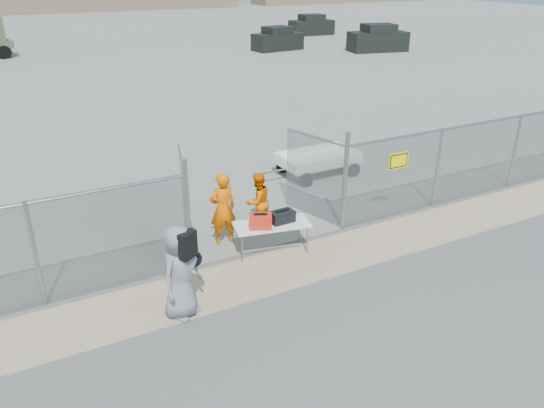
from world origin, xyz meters
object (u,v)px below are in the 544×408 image
folding_table (272,238)px  security_worker_left (223,209)px  utility_trailer (318,163)px  visitor (180,272)px  security_worker_right (258,202)px

folding_table → security_worker_left: 1.34m
utility_trailer → visitor: bearing=-141.8°
security_worker_right → utility_trailer: size_ratio=0.47×
visitor → utility_trailer: size_ratio=0.58×
security_worker_right → utility_trailer: security_worker_right is taller
utility_trailer → folding_table: bearing=-135.1°
visitor → utility_trailer: bearing=7.0°
utility_trailer → security_worker_right: bearing=-144.1°
folding_table → visitor: visitor is taller
folding_table → utility_trailer: utility_trailer is taller
security_worker_left → utility_trailer: size_ratio=0.55×
folding_table → security_worker_left: bearing=142.1°
security_worker_right → security_worker_left: bearing=0.1°
folding_table → visitor: size_ratio=0.92×
security_worker_right → visitor: bearing=27.6°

